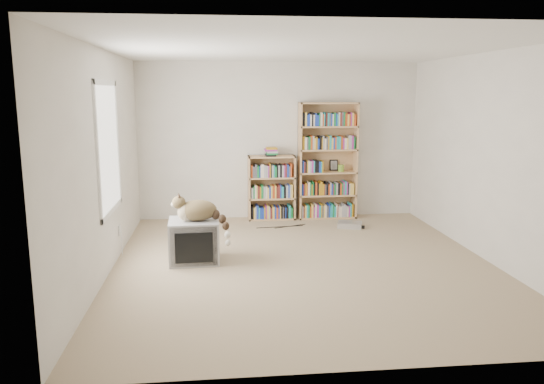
{
  "coord_description": "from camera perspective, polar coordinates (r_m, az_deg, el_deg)",
  "views": [
    {
      "loc": [
        -1.01,
        -6.0,
        2.02
      ],
      "look_at": [
        -0.27,
        1.0,
        0.7
      ],
      "focal_mm": 35.0,
      "sensor_mm": 36.0,
      "label": 1
    }
  ],
  "objects": [
    {
      "name": "bookcase_short",
      "position": [
        8.55,
        -0.07,
        0.25
      ],
      "size": [
        0.75,
        0.3,
        1.03
      ],
      "color": "tan",
      "rests_on": "floor"
    },
    {
      "name": "cat",
      "position": [
        6.35,
        -7.55,
        -2.3
      ],
      "size": [
        0.7,
        0.49,
        0.55
      ],
      "rotation": [
        0.0,
        0.0,
        0.1
      ],
      "color": "#3B2B18",
      "rests_on": "crt_tv"
    },
    {
      "name": "wall_left",
      "position": [
        6.18,
        -17.56,
        2.99
      ],
      "size": [
        0.02,
        5.0,
        2.5
      ],
      "primitive_type": "cube",
      "color": "silver",
      "rests_on": "floor"
    },
    {
      "name": "floor",
      "position": [
        6.41,
        3.39,
        -7.73
      ],
      "size": [
        4.5,
        5.0,
        0.01
      ],
      "primitive_type": "cube",
      "color": "tan",
      "rests_on": "ground"
    },
    {
      "name": "wall_back",
      "position": [
        8.6,
        0.76,
        5.51
      ],
      "size": [
        4.5,
        0.02,
        2.5
      ],
      "primitive_type": "cube",
      "color": "silver",
      "rests_on": "floor"
    },
    {
      "name": "wall_front",
      "position": [
        3.73,
        9.87,
        -1.42
      ],
      "size": [
        4.5,
        0.02,
        2.5
      ],
      "primitive_type": "cube",
      "color": "silver",
      "rests_on": "floor"
    },
    {
      "name": "wall_right",
      "position": [
        6.88,
        22.39,
        3.42
      ],
      "size": [
        0.02,
        5.0,
        2.5
      ],
      "primitive_type": "cube",
      "color": "silver",
      "rests_on": "floor"
    },
    {
      "name": "book_stack",
      "position": [
        8.41,
        -0.04,
        4.36
      ],
      "size": [
        0.2,
        0.26,
        0.14
      ],
      "primitive_type": "cube",
      "color": "#B54018",
      "rests_on": "bookcase_short"
    },
    {
      "name": "green_mug",
      "position": [
        8.66,
        7.42,
        2.57
      ],
      "size": [
        0.1,
        0.1,
        0.11
      ],
      "primitive_type": "cylinder",
      "color": "olive",
      "rests_on": "bookcase_tall"
    },
    {
      "name": "dvd_player",
      "position": [
        8.16,
        8.36,
        -3.5
      ],
      "size": [
        0.42,
        0.35,
        0.08
      ],
      "primitive_type": "cube",
      "rotation": [
        0.0,
        0.0,
        -0.31
      ],
      "color": "#B9B9BE",
      "rests_on": "floor"
    },
    {
      "name": "framed_print",
      "position": [
        8.73,
        6.66,
        2.89
      ],
      "size": [
        0.14,
        0.05,
        0.18
      ],
      "primitive_type": "cube",
      "rotation": [
        -0.17,
        0.0,
        0.0
      ],
      "color": "black",
      "rests_on": "bookcase_tall"
    },
    {
      "name": "ceiling",
      "position": [
        6.11,
        3.66,
        15.14
      ],
      "size": [
        4.5,
        5.0,
        0.02
      ],
      "primitive_type": "cube",
      "color": "white",
      "rests_on": "wall_back"
    },
    {
      "name": "bookcase_tall",
      "position": [
        8.63,
        5.96,
        3.03
      ],
      "size": [
        0.93,
        0.3,
        1.87
      ],
      "color": "tan",
      "rests_on": "floor"
    },
    {
      "name": "crt_tv",
      "position": [
        6.5,
        -8.38,
        -5.21
      ],
      "size": [
        0.61,
        0.56,
        0.51
      ],
      "rotation": [
        0.0,
        0.0,
        0.04
      ],
      "color": "#969699",
      "rests_on": "floor"
    },
    {
      "name": "window",
      "position": [
        6.35,
        -17.18,
        4.58
      ],
      "size": [
        0.02,
        1.22,
        1.52
      ],
      "primitive_type": "cube",
      "color": "white",
      "rests_on": "wall_left"
    },
    {
      "name": "floor_cables",
      "position": [
        7.87,
        0.27,
        -4.19
      ],
      "size": [
        1.2,
        0.7,
        0.01
      ],
      "primitive_type": null,
      "color": "black",
      "rests_on": "floor"
    },
    {
      "name": "wall_outlet",
      "position": [
        6.92,
        -16.07,
        -3.99
      ],
      "size": [
        0.01,
        0.08,
        0.13
      ],
      "primitive_type": "cube",
      "color": "silver",
      "rests_on": "wall_left"
    }
  ]
}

